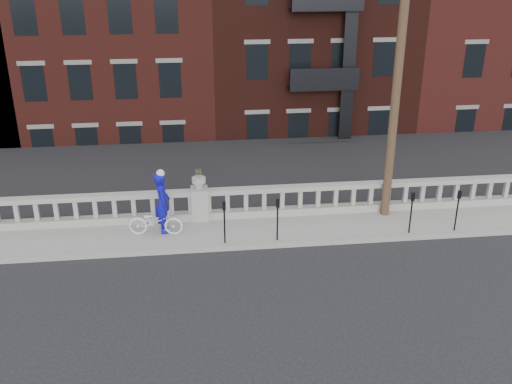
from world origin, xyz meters
The scene contains 12 objects.
ground centered at (0.00, 0.00, 0.00)m, with size 120.00×120.00×0.00m, color black.
sidewalk centered at (0.00, 3.00, 0.07)m, with size 32.00×2.20×0.15m, color gray.
balustrade centered at (0.00, 3.95, 0.64)m, with size 28.00×0.34×1.03m.
planter_pedestal centered at (0.00, 3.95, 0.83)m, with size 0.55×0.55×1.76m.
lower_level centered at (0.56, 23.04, 2.63)m, with size 80.00×44.00×20.80m.
utility_pole centered at (6.20, 3.60, 5.24)m, with size 1.60×0.28×10.00m.
parking_meter_b centered at (0.69, 2.15, 1.00)m, with size 0.10×0.09×1.36m.
parking_meter_c centered at (2.30, 2.15, 1.00)m, with size 0.10×0.09×1.36m.
parking_meter_d centered at (6.50, 2.15, 1.00)m, with size 0.10×0.09×1.36m.
parking_meter_e centered at (8.00, 2.15, 1.00)m, with size 0.10×0.09×1.36m.
bicycle centered at (-1.40, 3.00, 0.59)m, with size 0.59×1.69×0.89m, color white.
cyclist centered at (-1.16, 3.19, 1.13)m, with size 0.72×0.47×1.97m, color #0E0BA8.
Camera 1 is at (-0.20, -13.24, 8.26)m, focal length 40.00 mm.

